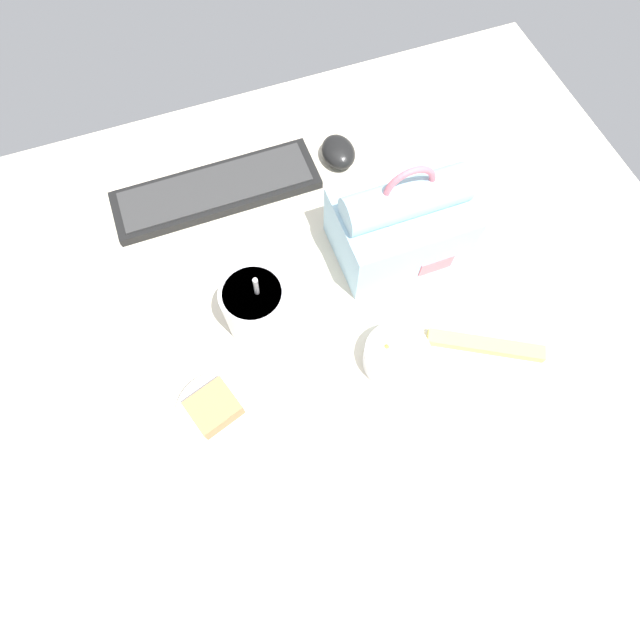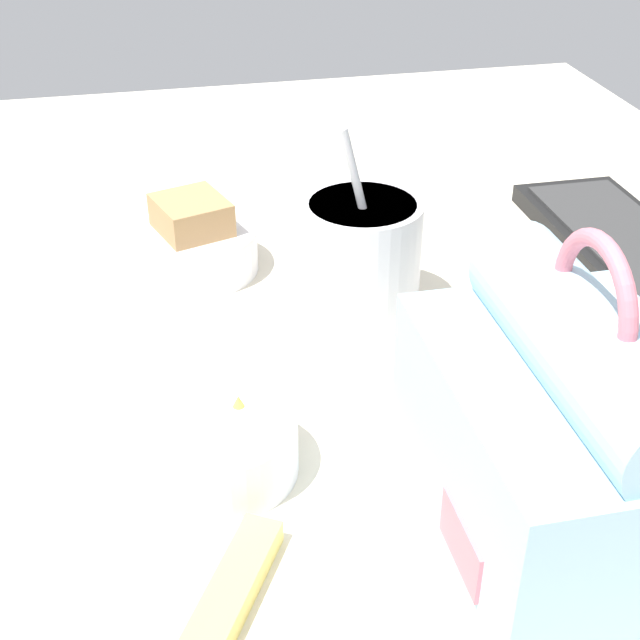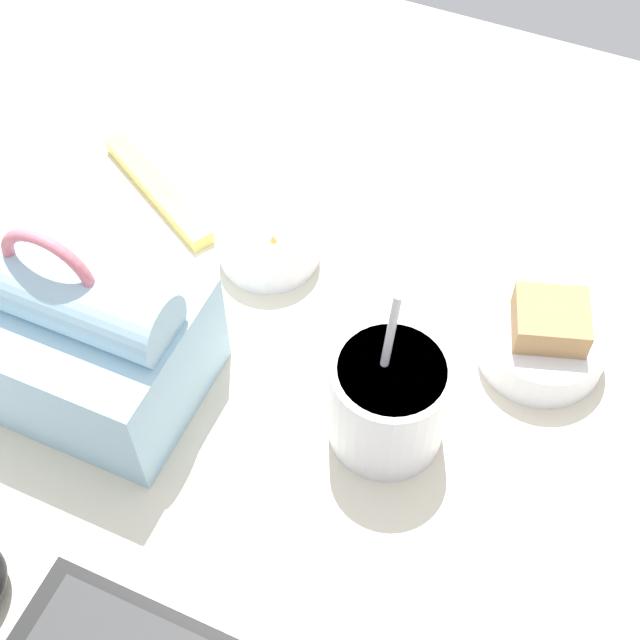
{
  "view_description": "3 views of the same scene",
  "coord_description": "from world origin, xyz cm",
  "px_view_note": "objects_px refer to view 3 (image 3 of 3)",
  "views": [
    {
      "loc": [
        -7.38,
        -29.36,
        76.94
      ],
      "look_at": [
        3.24,
        -0.39,
        7.0
      ],
      "focal_mm": 28.0,
      "sensor_mm": 36.0,
      "label": 1
    },
    {
      "loc": [
        58.15,
        -12.33,
        42.61
      ],
      "look_at": [
        3.24,
        -0.39,
        7.0
      ],
      "focal_mm": 50.0,
      "sensor_mm": 36.0,
      "label": 2
    },
    {
      "loc": [
        -15.49,
        42.13,
        71.26
      ],
      "look_at": [
        3.24,
        -0.39,
        7.0
      ],
      "focal_mm": 50.0,
      "sensor_mm": 36.0,
      "label": 3
    }
  ],
  "objects_px": {
    "bento_bowl_snacks": "(269,241)",
    "bento_bowl_sandwich": "(544,339)",
    "soup_cup": "(388,400)",
    "lunch_bag": "(74,333)",
    "chopstick_case": "(158,190)"
  },
  "relations": [
    {
      "from": "bento_bowl_snacks",
      "to": "bento_bowl_sandwich",
      "type": "bearing_deg",
      "value": 178.32
    },
    {
      "from": "bento_bowl_snacks",
      "to": "soup_cup",
      "type": "bearing_deg",
      "value": 141.99
    },
    {
      "from": "lunch_bag",
      "to": "soup_cup",
      "type": "bearing_deg",
      "value": -168.02
    },
    {
      "from": "lunch_bag",
      "to": "soup_cup",
      "type": "distance_m",
      "value": 0.27
    },
    {
      "from": "bento_bowl_sandwich",
      "to": "bento_bowl_snacks",
      "type": "bearing_deg",
      "value": -1.68
    },
    {
      "from": "lunch_bag",
      "to": "bento_bowl_snacks",
      "type": "distance_m",
      "value": 0.22
    },
    {
      "from": "bento_bowl_sandwich",
      "to": "chopstick_case",
      "type": "relative_size",
      "value": 0.68
    },
    {
      "from": "chopstick_case",
      "to": "lunch_bag",
      "type": "bearing_deg",
      "value": 104.38
    },
    {
      "from": "bento_bowl_sandwich",
      "to": "chopstick_case",
      "type": "distance_m",
      "value": 0.43
    },
    {
      "from": "lunch_bag",
      "to": "bento_bowl_snacks",
      "type": "xyz_separation_m",
      "value": [
        -0.09,
        -0.2,
        -0.05
      ]
    },
    {
      "from": "lunch_bag",
      "to": "soup_cup",
      "type": "relative_size",
      "value": 1.25
    },
    {
      "from": "bento_bowl_sandwich",
      "to": "bento_bowl_snacks",
      "type": "distance_m",
      "value": 0.28
    },
    {
      "from": "lunch_bag",
      "to": "bento_bowl_sandwich",
      "type": "bearing_deg",
      "value": -152.89
    },
    {
      "from": "bento_bowl_sandwich",
      "to": "bento_bowl_snacks",
      "type": "height_order",
      "value": "bento_bowl_sandwich"
    },
    {
      "from": "lunch_bag",
      "to": "soup_cup",
      "type": "xyz_separation_m",
      "value": [
        -0.27,
        -0.06,
        -0.02
      ]
    }
  ]
}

